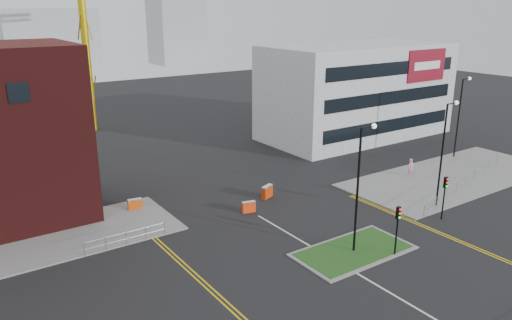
% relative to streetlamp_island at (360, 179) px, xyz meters
% --- Properties ---
extents(ground, '(200.00, 200.00, 0.00)m').
position_rel_streetlamp_island_xyz_m(ground, '(-2.22, -8.00, -5.41)').
color(ground, black).
rests_on(ground, ground).
extents(pavement_right, '(24.00, 10.00, 0.12)m').
position_rel_streetlamp_island_xyz_m(pavement_right, '(19.78, 6.00, -5.35)').
color(pavement_right, slate).
rests_on(pavement_right, ground).
extents(island_kerb, '(8.60, 4.60, 0.08)m').
position_rel_streetlamp_island_xyz_m(island_kerb, '(-0.22, 0.00, -5.37)').
color(island_kerb, slate).
rests_on(island_kerb, ground).
extents(grass_island, '(8.00, 4.00, 0.12)m').
position_rel_streetlamp_island_xyz_m(grass_island, '(-0.22, 0.00, -5.35)').
color(grass_island, '#1E4517').
rests_on(grass_island, ground).
extents(office_block, '(25.00, 12.20, 12.00)m').
position_rel_streetlamp_island_xyz_m(office_block, '(23.79, 23.97, 0.59)').
color(office_block, '#A5A7AA').
rests_on(office_block, ground).
extents(streetlamp_island, '(1.46, 0.36, 9.18)m').
position_rel_streetlamp_island_xyz_m(streetlamp_island, '(0.00, 0.00, 0.00)').
color(streetlamp_island, black).
rests_on(streetlamp_island, ground).
extents(streetlamp_right_near, '(1.46, 0.36, 9.18)m').
position_rel_streetlamp_island_xyz_m(streetlamp_right_near, '(12.00, 2.00, 0.00)').
color(streetlamp_right_near, black).
rests_on(streetlamp_right_near, ground).
extents(streetlamp_right_far, '(1.46, 0.36, 9.18)m').
position_rel_streetlamp_island_xyz_m(streetlamp_right_far, '(26.00, 10.00, 0.00)').
color(streetlamp_right_far, black).
rests_on(streetlamp_right_far, ground).
extents(traffic_light_island, '(0.28, 0.33, 3.65)m').
position_rel_streetlamp_island_xyz_m(traffic_light_island, '(1.78, -2.02, -2.85)').
color(traffic_light_island, black).
rests_on(traffic_light_island, ground).
extents(traffic_light_right, '(0.28, 0.33, 3.65)m').
position_rel_streetlamp_island_xyz_m(traffic_light_right, '(9.78, -0.02, -2.85)').
color(traffic_light_right, black).
rests_on(traffic_light_right, ground).
extents(railing_left, '(6.05, 0.05, 1.10)m').
position_rel_streetlamp_island_xyz_m(railing_left, '(-13.22, 10.00, -4.67)').
color(railing_left, gray).
rests_on(railing_left, ground).
extents(railing_right, '(19.05, 5.05, 1.10)m').
position_rel_streetlamp_island_xyz_m(railing_right, '(18.28, 3.50, -4.63)').
color(railing_right, gray).
rests_on(railing_right, ground).
extents(centre_line, '(0.15, 30.00, 0.01)m').
position_rel_streetlamp_island_xyz_m(centre_line, '(-2.22, -6.00, -5.41)').
color(centre_line, silver).
rests_on(centre_line, ground).
extents(yellow_left_a, '(0.12, 24.00, 0.01)m').
position_rel_streetlamp_island_xyz_m(yellow_left_a, '(-11.22, 2.00, -5.41)').
color(yellow_left_a, gold).
rests_on(yellow_left_a, ground).
extents(yellow_left_b, '(0.12, 24.00, 0.01)m').
position_rel_streetlamp_island_xyz_m(yellow_left_b, '(-10.92, 2.00, -5.41)').
color(yellow_left_b, gold).
rests_on(yellow_left_b, ground).
extents(yellow_right_a, '(0.12, 20.00, 0.01)m').
position_rel_streetlamp_island_xyz_m(yellow_right_a, '(7.28, -2.00, -5.41)').
color(yellow_right_a, gold).
rests_on(yellow_right_a, ground).
extents(yellow_right_b, '(0.12, 20.00, 0.01)m').
position_rel_streetlamp_island_xyz_m(yellow_right_b, '(7.58, -2.00, -5.41)').
color(yellow_right_b, gold).
rests_on(yellow_right_b, ground).
extents(skyline_b, '(24.00, 12.00, 16.00)m').
position_rel_streetlamp_island_xyz_m(skyline_b, '(7.78, 122.00, 2.59)').
color(skyline_b, gray).
rests_on(skyline_b, ground).
extents(skyline_c, '(14.00, 12.00, 28.00)m').
position_rel_streetlamp_island_xyz_m(skyline_c, '(42.78, 117.00, 8.59)').
color(skyline_c, gray).
rests_on(skyline_c, ground).
extents(pedestrian, '(0.70, 0.46, 1.91)m').
position_rel_streetlamp_island_xyz_m(pedestrian, '(16.25, 8.44, -4.46)').
color(pedestrian, pink).
rests_on(pedestrian, ground).
extents(barrier_left, '(1.24, 0.58, 1.00)m').
position_rel_streetlamp_island_xyz_m(barrier_left, '(-10.22, 16.00, -4.87)').
color(barrier_left, '#C8460B').
rests_on(barrier_left, ground).
extents(barrier_mid, '(1.42, 0.96, 1.14)m').
position_rel_streetlamp_island_xyz_m(barrier_mid, '(0.78, 11.98, -4.80)').
color(barrier_mid, red).
rests_on(barrier_mid, ground).
extents(barrier_right, '(1.19, 0.63, 0.96)m').
position_rel_streetlamp_island_xyz_m(barrier_right, '(-2.46, 10.12, -4.89)').
color(barrier_right, '#FF3D0E').
rests_on(barrier_right, ground).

